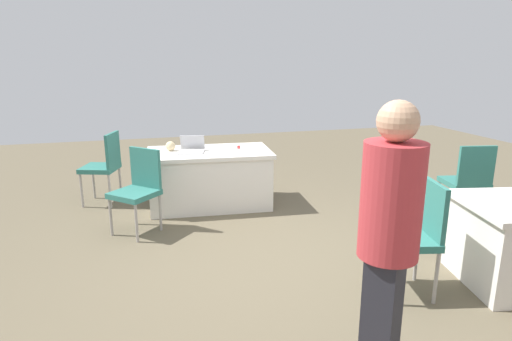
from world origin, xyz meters
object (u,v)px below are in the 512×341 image
(yarn_ball, at_px, (171,146))
(chair_by_pillar, at_px, (468,179))
(chair_back_row, at_px, (139,186))
(chair_aisle, at_px, (416,231))
(person_attendee_standing, at_px, (389,235))
(laptop_silver, at_px, (192,149))
(scissors_red, at_px, (239,147))
(table_foreground, at_px, (210,178))
(chair_tucked_left, at_px, (105,163))

(yarn_ball, bearing_deg, chair_by_pillar, 153.19)
(chair_back_row, bearing_deg, chair_aisle, -178.26)
(chair_aisle, distance_m, person_attendee_standing, 1.24)
(chair_aisle, relative_size, chair_back_row, 1.02)
(chair_back_row, bearing_deg, laptop_silver, -91.91)
(chair_by_pillar, distance_m, laptop_silver, 3.35)
(chair_by_pillar, bearing_deg, scissors_red, 155.81)
(chair_by_pillar, bearing_deg, yarn_ball, 163.72)
(table_foreground, height_order, scissors_red, scissors_red)
(chair_back_row, bearing_deg, yarn_ball, -73.70)
(chair_aisle, distance_m, chair_back_row, 2.94)
(table_foreground, bearing_deg, laptop_silver, 7.65)
(person_attendee_standing, bearing_deg, laptop_silver, -122.06)
(person_attendee_standing, bearing_deg, table_foreground, -125.80)
(table_foreground, xyz_separation_m, scissors_red, (-0.42, -0.11, 0.37))
(yarn_ball, bearing_deg, chair_tucked_left, -19.96)
(table_foreground, height_order, yarn_ball, yarn_ball)
(yarn_ball, relative_size, scissors_red, 0.70)
(chair_back_row, xyz_separation_m, yarn_ball, (-0.43, -0.82, 0.27))
(chair_tucked_left, distance_m, chair_back_row, 1.21)
(chair_by_pillar, bearing_deg, table_foreground, 161.80)
(yarn_ball, bearing_deg, person_attendee_standing, 104.33)
(person_attendee_standing, bearing_deg, yarn_ball, -118.73)
(person_attendee_standing, distance_m, yarn_ball, 3.76)
(chair_aisle, xyz_separation_m, chair_by_pillar, (-1.50, -1.15, 0.02))
(scissors_red, bearing_deg, chair_aisle, 29.13)
(table_foreground, relative_size, yarn_ball, 13.25)
(yarn_ball, bearing_deg, laptop_silver, 148.33)
(table_foreground, height_order, chair_back_row, chair_back_row)
(person_attendee_standing, relative_size, laptop_silver, 4.49)
(laptop_silver, relative_size, yarn_ball, 3.03)
(table_foreground, relative_size, person_attendee_standing, 0.97)
(chair_tucked_left, bearing_deg, chair_aisle, -121.63)
(laptop_silver, bearing_deg, chair_back_row, 58.87)
(chair_by_pillar, distance_m, yarn_ball, 3.65)
(chair_aisle, relative_size, chair_by_pillar, 0.98)
(scissors_red, bearing_deg, laptop_silver, -65.78)
(laptop_silver, bearing_deg, table_foreground, -157.52)
(table_foreground, xyz_separation_m, person_attendee_standing, (-0.45, 3.52, 0.58))
(chair_tucked_left, bearing_deg, table_foreground, -89.62)
(laptop_silver, relative_size, scissors_red, 2.12)
(yarn_ball, distance_m, scissors_red, 0.91)
(table_foreground, bearing_deg, chair_back_row, 37.15)
(person_attendee_standing, xyz_separation_m, yarn_ball, (0.93, -3.64, -0.15))
(laptop_silver, height_order, yarn_ball, laptop_silver)
(chair_back_row, distance_m, scissors_red, 1.57)
(chair_tucked_left, height_order, chair_back_row, chair_tucked_left)
(chair_tucked_left, bearing_deg, yarn_ball, -91.53)
(chair_aisle, distance_m, scissors_red, 2.91)
(person_attendee_standing, bearing_deg, chair_tucked_left, -108.75)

